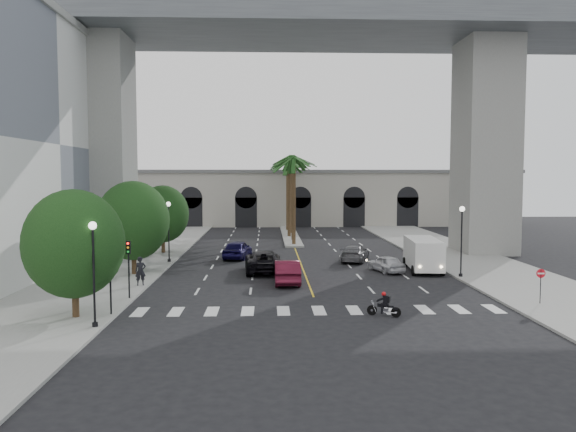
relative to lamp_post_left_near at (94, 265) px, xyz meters
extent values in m
plane|color=black|center=(11.40, 5.00, -3.22)|extent=(140.00, 140.00, 0.00)
cube|color=gray|center=(-3.60, 20.00, -3.15)|extent=(8.00, 100.00, 0.15)
cube|color=gray|center=(26.40, 20.00, -3.15)|extent=(8.00, 100.00, 0.15)
cube|color=gray|center=(11.40, 43.00, -3.12)|extent=(2.00, 24.00, 0.20)
cube|color=#B8B2A5|center=(11.40, 60.00, 0.78)|extent=(70.00, 10.00, 8.00)
cube|color=slate|center=(11.40, 60.00, 5.03)|extent=(71.00, 10.50, 0.50)
cube|color=gray|center=(29.90, 27.00, 7.18)|extent=(5.00, 6.00, 20.80)
cube|color=gray|center=(-7.10, 27.00, 7.18)|extent=(5.00, 6.00, 20.80)
cube|color=slate|center=(16.40, 27.00, 18.78)|extent=(75.00, 13.00, 2.50)
cube|color=slate|center=(16.40, 33.00, 21.28)|extent=(75.00, 0.60, 3.00)
cylinder|color=#47331E|center=(11.40, 33.00, 1.53)|extent=(0.40, 0.40, 9.50)
cylinder|color=#47331E|center=(11.50, 37.00, 1.68)|extent=(0.40, 0.40, 9.80)
cylinder|color=#47331E|center=(11.20, 41.00, 1.43)|extent=(0.40, 0.40, 9.30)
cylinder|color=#47331E|center=(11.55, 45.00, 1.83)|extent=(0.40, 0.40, 10.10)
cylinder|color=#47331E|center=(11.30, 49.00, 1.58)|extent=(0.40, 0.40, 9.60)
cylinder|color=#47331E|center=(11.60, 53.00, 1.73)|extent=(0.40, 0.40, 9.90)
cylinder|color=#382616|center=(-1.60, 2.00, -2.05)|extent=(0.36, 0.36, 2.34)
ellipsoid|color=black|center=(-1.60, 2.00, 0.81)|extent=(5.20, 5.20, 5.72)
cylinder|color=#382616|center=(-1.60, 15.00, -2.00)|extent=(0.36, 0.36, 2.45)
ellipsoid|color=black|center=(-1.60, 15.00, 0.99)|extent=(5.44, 5.44, 5.98)
cylinder|color=#382616|center=(-1.60, 27.00, -2.09)|extent=(0.36, 0.36, 2.27)
ellipsoid|color=black|center=(-1.60, 27.00, 0.68)|extent=(5.04, 5.04, 5.54)
cylinder|color=black|center=(0.00, 0.00, -3.04)|extent=(0.28, 0.28, 0.36)
cylinder|color=black|center=(0.00, 0.00, -0.62)|extent=(0.11, 0.11, 5.00)
sphere|color=white|center=(0.00, 0.00, 1.93)|extent=(0.40, 0.40, 0.40)
cylinder|color=black|center=(0.00, 21.00, -3.04)|extent=(0.28, 0.28, 0.36)
cylinder|color=black|center=(0.00, 21.00, -0.62)|extent=(0.11, 0.11, 5.00)
sphere|color=white|center=(0.00, 21.00, 1.93)|extent=(0.40, 0.40, 0.40)
cylinder|color=black|center=(22.80, 13.00, -3.04)|extent=(0.28, 0.28, 0.36)
cylinder|color=black|center=(22.80, 13.00, -0.62)|extent=(0.11, 0.11, 5.00)
sphere|color=white|center=(22.80, 13.00, 1.93)|extent=(0.40, 0.40, 0.40)
cylinder|color=black|center=(0.10, 2.50, -1.47)|extent=(0.10, 0.10, 3.50)
cube|color=black|center=(0.10, 2.50, 0.03)|extent=(0.25, 0.18, 0.80)
cylinder|color=black|center=(0.10, 6.50, -1.47)|extent=(0.10, 0.10, 3.50)
cube|color=black|center=(0.10, 6.50, 0.03)|extent=(0.25, 0.18, 0.80)
cylinder|color=black|center=(14.20, 2.36, -2.95)|extent=(0.53, 0.31, 0.55)
cylinder|color=black|center=(15.39, 1.81, -2.95)|extent=(0.53, 0.31, 0.55)
cube|color=silver|center=(14.84, 2.06, -2.88)|extent=(0.44, 0.38, 0.24)
cube|color=black|center=(14.71, 2.12, -2.62)|extent=(0.54, 0.39, 0.18)
cube|color=black|center=(15.08, 1.95, -2.66)|extent=(0.46, 0.37, 0.11)
cylinder|color=black|center=(14.38, 2.27, -2.42)|extent=(0.23, 0.47, 0.03)
cube|color=black|center=(14.89, 2.04, -2.31)|extent=(0.36, 0.41, 0.47)
cube|color=black|center=(15.03, 1.98, -2.27)|extent=(0.23, 0.30, 0.35)
sphere|color=red|center=(14.78, 2.09, -2.00)|extent=(0.24, 0.24, 0.24)
imported|color=silver|center=(17.89, 16.00, -2.56)|extent=(2.67, 4.20, 1.33)
imported|color=#521022|center=(9.90, 11.67, -2.39)|extent=(1.77, 5.03, 1.65)
imported|color=black|center=(8.21, 16.35, -2.37)|extent=(3.15, 6.29, 1.71)
imported|color=#5B5B60|center=(16.27, 21.59, -2.49)|extent=(3.48, 5.41, 1.46)
imported|color=#110D3C|center=(5.77, 23.71, -2.38)|extent=(2.85, 5.22, 1.68)
cube|color=white|center=(20.90, 16.30, -1.76)|extent=(2.80, 6.25, 2.25)
cube|color=black|center=(20.63, 13.45, -1.48)|extent=(2.09, 0.47, 0.95)
cylinder|color=black|center=(19.64, 14.27, -2.83)|extent=(0.39, 0.81, 0.79)
cylinder|color=black|center=(21.76, 14.07, -2.83)|extent=(0.39, 0.81, 0.79)
cylinder|color=black|center=(20.04, 18.52, -2.83)|extent=(0.39, 0.81, 0.79)
cylinder|color=black|center=(22.16, 18.32, -2.83)|extent=(0.39, 0.81, 0.79)
imported|color=black|center=(-0.10, 10.48, -2.10)|extent=(0.82, 0.66, 1.95)
imported|color=black|center=(-4.79, 13.40, -2.26)|extent=(0.84, 0.68, 1.62)
cylinder|color=black|center=(24.40, 4.15, -2.15)|extent=(0.05, 0.05, 2.13)
cylinder|color=red|center=(24.40, 4.15, -1.31)|extent=(0.53, 0.04, 0.53)
cube|color=silver|center=(24.40, 4.15, -1.31)|extent=(0.41, 0.03, 0.09)
camera|label=1|loc=(8.51, -27.52, 4.34)|focal=35.00mm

